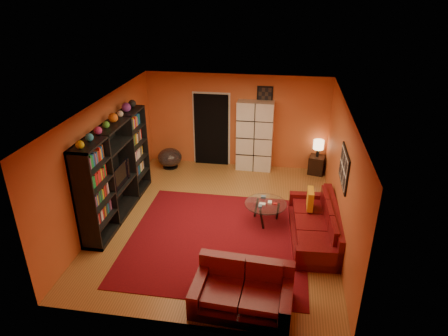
% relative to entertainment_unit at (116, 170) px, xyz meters
% --- Properties ---
extents(floor, '(6.00, 6.00, 0.00)m').
position_rel_entertainment_unit_xyz_m(floor, '(2.27, 0.00, -1.05)').
color(floor, brown).
rests_on(floor, ground).
extents(ceiling, '(6.00, 6.00, 0.00)m').
position_rel_entertainment_unit_xyz_m(ceiling, '(2.27, 0.00, 1.55)').
color(ceiling, white).
rests_on(ceiling, wall_back).
extents(wall_back, '(6.00, 0.00, 6.00)m').
position_rel_entertainment_unit_xyz_m(wall_back, '(2.27, 3.00, 0.25)').
color(wall_back, '#C1572A').
rests_on(wall_back, floor).
extents(wall_front, '(6.00, 0.00, 6.00)m').
position_rel_entertainment_unit_xyz_m(wall_front, '(2.27, -3.00, 0.25)').
color(wall_front, '#C1572A').
rests_on(wall_front, floor).
extents(wall_left, '(0.00, 6.00, 6.00)m').
position_rel_entertainment_unit_xyz_m(wall_left, '(-0.23, 0.00, 0.25)').
color(wall_left, '#C1572A').
rests_on(wall_left, floor).
extents(wall_right, '(0.00, 6.00, 6.00)m').
position_rel_entertainment_unit_xyz_m(wall_right, '(4.78, 0.00, 0.25)').
color(wall_right, '#C1572A').
rests_on(wall_right, floor).
extents(rug, '(3.60, 3.60, 0.01)m').
position_rel_entertainment_unit_xyz_m(rug, '(2.38, -0.70, -1.04)').
color(rug, '#4F0910').
rests_on(rug, floor).
extents(doorway, '(0.95, 0.10, 2.04)m').
position_rel_entertainment_unit_xyz_m(doorway, '(1.57, 2.96, -0.03)').
color(doorway, black).
rests_on(doorway, floor).
extents(wall_art_right, '(0.03, 1.00, 0.70)m').
position_rel_entertainment_unit_xyz_m(wall_art_right, '(4.75, -0.30, 0.55)').
color(wall_art_right, black).
rests_on(wall_art_right, wall_right).
extents(wall_art_back, '(0.42, 0.03, 0.52)m').
position_rel_entertainment_unit_xyz_m(wall_art_back, '(3.02, 2.98, 1.00)').
color(wall_art_back, black).
rests_on(wall_art_back, wall_back).
extents(entertainment_unit, '(0.45, 3.00, 2.10)m').
position_rel_entertainment_unit_xyz_m(entertainment_unit, '(0.00, 0.00, 0.00)').
color(entertainment_unit, black).
rests_on(entertainment_unit, floor).
extents(tv, '(0.86, 0.11, 0.50)m').
position_rel_entertainment_unit_xyz_m(tv, '(0.05, -0.07, -0.08)').
color(tv, black).
rests_on(tv, entertainment_unit).
extents(sofa, '(1.05, 2.30, 0.85)m').
position_rel_entertainment_unit_xyz_m(sofa, '(4.41, -0.34, -0.77)').
color(sofa, '#530B10').
rests_on(sofa, rug).
extents(loveseat, '(1.64, 1.05, 0.85)m').
position_rel_entertainment_unit_xyz_m(loveseat, '(3.09, -2.41, -0.77)').
color(loveseat, '#530B10').
rests_on(loveseat, rug).
extents(throw_pillow, '(0.12, 0.42, 0.42)m').
position_rel_entertainment_unit_xyz_m(throw_pillow, '(4.22, 0.13, -0.42)').
color(throw_pillow, orange).
rests_on(throw_pillow, sofa).
extents(coffee_table, '(0.91, 0.91, 0.45)m').
position_rel_entertainment_unit_xyz_m(coffee_table, '(3.29, 0.09, -0.64)').
color(coffee_table, silver).
rests_on(coffee_table, floor).
extents(storage_cabinet, '(0.98, 0.45, 1.94)m').
position_rel_entertainment_unit_xyz_m(storage_cabinet, '(2.81, 2.80, -0.08)').
color(storage_cabinet, silver).
rests_on(storage_cabinet, floor).
extents(bowl_chair, '(0.68, 0.68, 0.55)m').
position_rel_entertainment_unit_xyz_m(bowl_chair, '(0.46, 2.50, -0.75)').
color(bowl_chair, black).
rests_on(bowl_chair, floor).
extents(side_table, '(0.48, 0.48, 0.50)m').
position_rel_entertainment_unit_xyz_m(side_table, '(4.53, 2.75, -0.80)').
color(side_table, black).
rests_on(side_table, floor).
extents(table_lamp, '(0.28, 0.28, 0.47)m').
position_rel_entertainment_unit_xyz_m(table_lamp, '(4.52, 2.75, -0.22)').
color(table_lamp, black).
rests_on(table_lamp, side_table).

